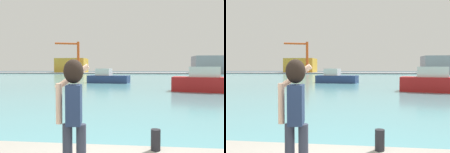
% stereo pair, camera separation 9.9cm
% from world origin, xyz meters
% --- Properties ---
extents(ground_plane, '(220.00, 220.00, 0.00)m').
position_xyz_m(ground_plane, '(0.00, 50.00, 0.00)').
color(ground_plane, '#334751').
extents(harbor_water, '(140.00, 100.00, 0.02)m').
position_xyz_m(harbor_water, '(0.00, 52.00, 0.01)').
color(harbor_water, '#599EA8').
rests_on(harbor_water, ground_plane).
extents(far_shore_dock, '(140.00, 20.00, 0.42)m').
position_xyz_m(far_shore_dock, '(0.00, 92.00, 0.21)').
color(far_shore_dock, gray).
rests_on(far_shore_dock, ground_plane).
extents(person_photographer, '(0.53, 0.55, 1.74)m').
position_xyz_m(person_photographer, '(-0.56, 0.40, 1.62)').
color(person_photographer, '#2D3342').
rests_on(person_photographer, quay_promenade).
extents(harbor_bollard, '(0.19, 0.19, 0.41)m').
position_xyz_m(harbor_bollard, '(0.70, 1.77, 0.76)').
color(harbor_bollard, black).
rests_on(harbor_bollard, quay_promenade).
extents(boat_moored, '(6.31, 3.46, 2.10)m').
position_xyz_m(boat_moored, '(-3.91, 30.79, 0.77)').
color(boat_moored, navy).
rests_on(boat_moored, harbor_water).
extents(boat_moored_2, '(7.78, 4.11, 2.28)m').
position_xyz_m(boat_moored_2, '(7.24, 18.80, 0.87)').
color(boat_moored_2, '#B21919').
rests_on(boat_moored_2, harbor_water).
extents(warehouse_left, '(12.37, 9.34, 5.91)m').
position_xyz_m(warehouse_left, '(-27.27, 93.09, 3.37)').
color(warehouse_left, gold).
rests_on(warehouse_left, far_shore_dock).
extents(warehouse_right, '(14.92, 8.10, 6.28)m').
position_xyz_m(warehouse_right, '(28.98, 86.36, 3.56)').
color(warehouse_right, gray).
rests_on(warehouse_right, far_shore_dock).
extents(port_crane, '(9.13, 3.50, 12.14)m').
position_xyz_m(port_crane, '(-23.75, 85.64, 7.89)').
color(port_crane, '#D84C19').
rests_on(port_crane, far_shore_dock).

